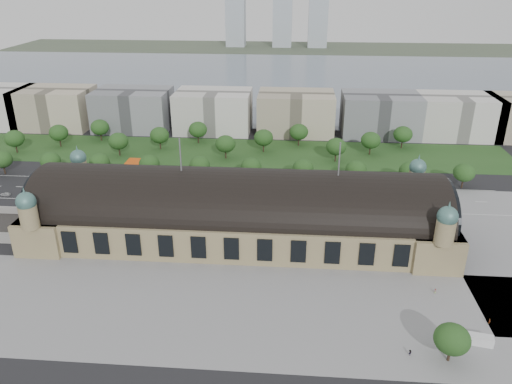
# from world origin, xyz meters

# --- Properties ---
(ground) EXTENTS (900.00, 900.00, 0.00)m
(ground) POSITION_xyz_m (0.00, 0.00, 0.00)
(ground) COLOR black
(ground) RESTS_ON ground
(station) EXTENTS (150.00, 48.40, 44.30)m
(station) POSITION_xyz_m (0.00, 0.00, 10.28)
(station) COLOR #94855B
(station) RESTS_ON ground
(plaza_south) EXTENTS (190.00, 48.00, 0.12)m
(plaza_south) POSITION_xyz_m (10.00, -44.00, 0.00)
(plaza_south) COLOR gray
(plaza_south) RESTS_ON ground
(road_slab) EXTENTS (260.00, 26.00, 0.10)m
(road_slab) POSITION_xyz_m (-20.00, 38.00, 0.00)
(road_slab) COLOR black
(road_slab) RESTS_ON ground
(grass_belt) EXTENTS (300.00, 45.00, 0.10)m
(grass_belt) POSITION_xyz_m (-15.00, 93.00, 0.00)
(grass_belt) COLOR #254A1D
(grass_belt) RESTS_ON ground
(petrol_station) EXTENTS (14.00, 13.00, 5.05)m
(petrol_station) POSITION_xyz_m (-53.91, 65.28, 2.95)
(petrol_station) COLOR #D74C0C
(petrol_station) RESTS_ON ground
(lake) EXTENTS (700.00, 320.00, 0.08)m
(lake) POSITION_xyz_m (0.00, 298.00, 0.00)
(lake) COLOR slate
(lake) RESTS_ON ground
(far_shore) EXTENTS (700.00, 120.00, 0.14)m
(far_shore) POSITION_xyz_m (0.00, 498.00, 0.00)
(far_shore) COLOR #44513D
(far_shore) RESTS_ON ground
(far_tower_left) EXTENTS (24.00, 24.00, 80.00)m
(far_tower_left) POSITION_xyz_m (-60.00, 508.00, 40.00)
(far_tower_left) COLOR #9EA8B2
(far_tower_left) RESTS_ON ground
(far_tower_mid) EXTENTS (24.00, 24.00, 85.00)m
(far_tower_mid) POSITION_xyz_m (0.00, 508.00, 42.50)
(far_tower_mid) COLOR #9EA8B2
(far_tower_mid) RESTS_ON ground
(far_tower_right) EXTENTS (24.00, 24.00, 75.00)m
(far_tower_right) POSITION_xyz_m (45.00, 508.00, 37.50)
(far_tower_right) COLOR #9EA8B2
(far_tower_right) RESTS_ON ground
(office_1) EXTENTS (45.00, 32.00, 24.00)m
(office_1) POSITION_xyz_m (-130.00, 133.00, 12.00)
(office_1) COLOR #BCAF94
(office_1) RESTS_ON ground
(office_2) EXTENTS (45.00, 32.00, 24.00)m
(office_2) POSITION_xyz_m (-80.00, 133.00, 12.00)
(office_2) COLOR gray
(office_2) RESTS_ON ground
(office_3) EXTENTS (45.00, 32.00, 24.00)m
(office_3) POSITION_xyz_m (-30.00, 133.00, 12.00)
(office_3) COLOR silver
(office_3) RESTS_ON ground
(office_4) EXTENTS (45.00, 32.00, 24.00)m
(office_4) POSITION_xyz_m (20.00, 133.00, 12.00)
(office_4) COLOR #BCAF94
(office_4) RESTS_ON ground
(office_5) EXTENTS (45.00, 32.00, 24.00)m
(office_5) POSITION_xyz_m (70.00, 133.00, 12.00)
(office_5) COLOR gray
(office_5) RESTS_ON ground
(office_6) EXTENTS (45.00, 32.00, 24.00)m
(office_6) POSITION_xyz_m (115.00, 133.00, 12.00)
(office_6) COLOR silver
(office_6) RESTS_ON ground
(tree_row_0) EXTENTS (9.60, 9.60, 11.52)m
(tree_row_0) POSITION_xyz_m (-120.00, 53.00, 7.43)
(tree_row_0) COLOR #2D2116
(tree_row_0) RESTS_ON ground
(tree_row_1) EXTENTS (9.60, 9.60, 11.52)m
(tree_row_1) POSITION_xyz_m (-96.00, 53.00, 7.43)
(tree_row_1) COLOR #2D2116
(tree_row_1) RESTS_ON ground
(tree_row_2) EXTENTS (9.60, 9.60, 11.52)m
(tree_row_2) POSITION_xyz_m (-72.00, 53.00, 7.43)
(tree_row_2) COLOR #2D2116
(tree_row_2) RESTS_ON ground
(tree_row_3) EXTENTS (9.60, 9.60, 11.52)m
(tree_row_3) POSITION_xyz_m (-48.00, 53.00, 7.43)
(tree_row_3) COLOR #2D2116
(tree_row_3) RESTS_ON ground
(tree_row_4) EXTENTS (9.60, 9.60, 11.52)m
(tree_row_4) POSITION_xyz_m (-24.00, 53.00, 7.43)
(tree_row_4) COLOR #2D2116
(tree_row_4) RESTS_ON ground
(tree_row_5) EXTENTS (9.60, 9.60, 11.52)m
(tree_row_5) POSITION_xyz_m (0.00, 53.00, 7.43)
(tree_row_5) COLOR #2D2116
(tree_row_5) RESTS_ON ground
(tree_row_6) EXTENTS (9.60, 9.60, 11.52)m
(tree_row_6) POSITION_xyz_m (24.00, 53.00, 7.43)
(tree_row_6) COLOR #2D2116
(tree_row_6) RESTS_ON ground
(tree_row_7) EXTENTS (9.60, 9.60, 11.52)m
(tree_row_7) POSITION_xyz_m (48.00, 53.00, 7.43)
(tree_row_7) COLOR #2D2116
(tree_row_7) RESTS_ON ground
(tree_row_8) EXTENTS (9.60, 9.60, 11.52)m
(tree_row_8) POSITION_xyz_m (72.00, 53.00, 7.43)
(tree_row_8) COLOR #2D2116
(tree_row_8) RESTS_ON ground
(tree_row_9) EXTENTS (9.60, 9.60, 11.52)m
(tree_row_9) POSITION_xyz_m (96.00, 53.00, 7.43)
(tree_row_9) COLOR #2D2116
(tree_row_9) RESTS_ON ground
(tree_belt_0) EXTENTS (10.40, 10.40, 12.48)m
(tree_belt_0) POSITION_xyz_m (-130.00, 83.00, 8.05)
(tree_belt_0) COLOR #2D2116
(tree_belt_0) RESTS_ON ground
(tree_belt_1) EXTENTS (10.40, 10.40, 12.48)m
(tree_belt_1) POSITION_xyz_m (-111.00, 95.00, 8.05)
(tree_belt_1) COLOR #2D2116
(tree_belt_1) RESTS_ON ground
(tree_belt_2) EXTENTS (10.40, 10.40, 12.48)m
(tree_belt_2) POSITION_xyz_m (-92.00, 107.00, 8.05)
(tree_belt_2) COLOR #2D2116
(tree_belt_2) RESTS_ON ground
(tree_belt_3) EXTENTS (10.40, 10.40, 12.48)m
(tree_belt_3) POSITION_xyz_m (-73.00, 83.00, 8.05)
(tree_belt_3) COLOR #2D2116
(tree_belt_3) RESTS_ON ground
(tree_belt_4) EXTENTS (10.40, 10.40, 12.48)m
(tree_belt_4) POSITION_xyz_m (-54.00, 95.00, 8.05)
(tree_belt_4) COLOR #2D2116
(tree_belt_4) RESTS_ON ground
(tree_belt_5) EXTENTS (10.40, 10.40, 12.48)m
(tree_belt_5) POSITION_xyz_m (-35.00, 107.00, 8.05)
(tree_belt_5) COLOR #2D2116
(tree_belt_5) RESTS_ON ground
(tree_belt_6) EXTENTS (10.40, 10.40, 12.48)m
(tree_belt_6) POSITION_xyz_m (-16.00, 83.00, 8.05)
(tree_belt_6) COLOR #2D2116
(tree_belt_6) RESTS_ON ground
(tree_belt_7) EXTENTS (10.40, 10.40, 12.48)m
(tree_belt_7) POSITION_xyz_m (3.00, 95.00, 8.05)
(tree_belt_7) COLOR #2D2116
(tree_belt_7) RESTS_ON ground
(tree_belt_8) EXTENTS (10.40, 10.40, 12.48)m
(tree_belt_8) POSITION_xyz_m (22.00, 107.00, 8.05)
(tree_belt_8) COLOR #2D2116
(tree_belt_8) RESTS_ON ground
(tree_belt_9) EXTENTS (10.40, 10.40, 12.48)m
(tree_belt_9) POSITION_xyz_m (41.00, 83.00, 8.05)
(tree_belt_9) COLOR #2D2116
(tree_belt_9) RESTS_ON ground
(tree_belt_10) EXTENTS (10.40, 10.40, 12.48)m
(tree_belt_10) POSITION_xyz_m (60.00, 95.00, 8.05)
(tree_belt_10) COLOR #2D2116
(tree_belt_10) RESTS_ON ground
(tree_belt_11) EXTENTS (10.40, 10.40, 12.48)m
(tree_belt_11) POSITION_xyz_m (79.00, 107.00, 8.05)
(tree_belt_11) COLOR #2D2116
(tree_belt_11) RESTS_ON ground
(tree_plaza_s) EXTENTS (9.00, 9.00, 10.64)m
(tree_plaza_s) POSITION_xyz_m (60.00, -60.00, 6.80)
(tree_plaza_s) COLOR #2D2116
(tree_plaza_s) RESTS_ON ground
(traffic_car_0) EXTENTS (4.39, 1.87, 1.48)m
(traffic_car_0) POSITION_xyz_m (-105.97, 28.26, 0.74)
(traffic_car_0) COLOR #BDBCBF
(traffic_car_0) RESTS_ON ground
(traffic_car_1) EXTENTS (4.88, 1.99, 1.57)m
(traffic_car_1) POSITION_xyz_m (-90.62, 47.44, 0.79)
(traffic_car_1) COLOR gray
(traffic_car_1) RESTS_ON ground
(traffic_car_2) EXTENTS (5.93, 3.01, 1.61)m
(traffic_car_2) POSITION_xyz_m (-49.53, 34.22, 0.80)
(traffic_car_2) COLOR black
(traffic_car_2) RESTS_ON ground
(traffic_car_3) EXTENTS (4.79, 2.10, 1.37)m
(traffic_car_3) POSITION_xyz_m (-35.18, 38.95, 0.68)
(traffic_car_3) COLOR maroon
(traffic_car_3) RESTS_ON ground
(traffic_car_4) EXTENTS (3.83, 1.55, 1.31)m
(traffic_car_4) POSITION_xyz_m (8.37, 34.97, 0.65)
(traffic_car_4) COLOR #1C234E
(traffic_car_4) RESTS_ON ground
(traffic_car_5) EXTENTS (4.57, 1.80, 1.48)m
(traffic_car_5) POSITION_xyz_m (33.68, 40.16, 0.74)
(traffic_car_5) COLOR #56595E
(traffic_car_5) RESTS_ON ground
(parked_car_0) EXTENTS (4.03, 3.19, 1.28)m
(parked_car_0) POSITION_xyz_m (-78.01, 24.82, 0.64)
(parked_car_0) COLOR black
(parked_car_0) RESTS_ON ground
(parked_car_1) EXTENTS (5.35, 4.12, 1.35)m
(parked_car_1) POSITION_xyz_m (-59.71, 21.00, 0.68)
(parked_car_1) COLOR maroon
(parked_car_1) RESTS_ON ground
(parked_car_2) EXTENTS (5.92, 4.20, 1.59)m
(parked_car_2) POSITION_xyz_m (-65.76, 25.00, 0.80)
(parked_car_2) COLOR #192147
(parked_car_2) RESTS_ON ground
(parked_car_3) EXTENTS (4.51, 3.03, 1.43)m
(parked_car_3) POSITION_xyz_m (-40.33, 25.00, 0.71)
(parked_car_3) COLOR slate
(parked_car_3) RESTS_ON ground
(parked_car_4) EXTENTS (4.83, 4.41, 1.60)m
(parked_car_4) POSITION_xyz_m (-49.31, 24.70, 0.80)
(parked_car_4) COLOR silver
(parked_car_4) RESTS_ON ground
(parked_car_5) EXTENTS (5.09, 3.82, 1.29)m
(parked_car_5) POSITION_xyz_m (-27.34, 21.00, 0.64)
(parked_car_5) COLOR gray
(parked_car_5) RESTS_ON ground
(parked_car_6) EXTENTS (5.81, 5.24, 1.62)m
(parked_car_6) POSITION_xyz_m (-35.11, 21.00, 0.81)
(parked_car_6) COLOR black
(parked_car_6) RESTS_ON ground
(bus_west) EXTENTS (13.26, 3.87, 3.65)m
(bus_west) POSITION_xyz_m (-9.02, 31.70, 1.82)
(bus_west) COLOR red
(bus_west) RESTS_ON ground
(bus_mid) EXTENTS (11.76, 3.19, 3.25)m
(bus_mid) POSITION_xyz_m (17.70, 31.85, 1.62)
(bus_mid) COLOR silver
(bus_mid) RESTS_ON ground
(bus_east) EXTENTS (13.33, 3.27, 3.70)m
(bus_east) POSITION_xyz_m (23.47, 27.00, 1.85)
(bus_east) COLOR silver
(bus_east) RESTS_ON ground
(van_south) EXTENTS (6.70, 3.69, 2.75)m
(van_south) POSITION_xyz_m (69.67, -53.07, 1.31)
(van_south) COLOR silver
(van_south) RESTS_ON ground
(pedestrian_0) EXTENTS (0.88, 0.64, 1.61)m
(pedestrian_0) POSITION_xyz_m (63.84, -30.89, 0.81)
(pedestrian_0) COLOR gray
(pedestrian_0) RESTS_ON ground
(pedestrian_1) EXTENTS (0.79, 0.85, 1.94)m
(pedestrian_1) POSITION_xyz_m (75.26, -44.61, 0.97)
(pedestrian_1) COLOR gray
(pedestrian_1) RESTS_ON ground
(pedestrian_4) EXTENTS (1.23, 0.97, 1.76)m
(pedestrian_4) POSITION_xyz_m (50.68, -58.97, 0.88)
(pedestrian_4) COLOR gray
(pedestrian_4) RESTS_ON ground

